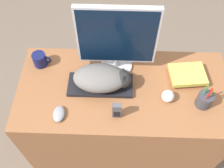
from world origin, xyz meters
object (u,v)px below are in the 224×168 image
Objects in this scene: cat at (103,78)px; baseball at (168,96)px; keyboard at (100,85)px; pen_cup at (205,100)px; phone at (117,111)px; book_stack at (188,76)px; coffee_mug at (40,60)px; computer_mouse at (59,114)px; monitor at (117,39)px.

baseball is at bearing -12.03° from cat.
cat is 4.69× the size of baseball.
keyboard is 5.33× the size of baseball.
phone is (-0.49, -0.09, 0.01)m from pen_cup.
coffee_mug is at bearing 174.88° from book_stack.
computer_mouse is at bearing -168.52° from baseball.
keyboard is 3.76× the size of computer_mouse.
computer_mouse is at bearing -130.97° from monitor.
keyboard is at bearing -171.82° from book_stack.
monitor is 0.40m from phone.
monitor is 4.03× the size of phone.
pen_cup is (0.57, -0.10, -0.04)m from cat.
pen_cup is at bearing 7.02° from computer_mouse.
baseball reaches higher than computer_mouse.
coffee_mug is 1.01m from pen_cup.
monitor is at bearing -0.35° from coffee_mug.
cat reaches higher than baseball.
keyboard is 3.34× the size of coffee_mug.
pen_cup is 2.64× the size of baseball.
phone reaches higher than computer_mouse.
cat is 1.78× the size of pen_cup.
keyboard is 0.30m from computer_mouse.
cat is 2.94× the size of coffee_mug.
phone is (-0.29, -0.12, 0.02)m from baseball.
book_stack is at bearing 49.11° from baseball.
pen_cup is at bearing 10.57° from phone.
book_stack is (0.43, -0.08, -0.22)m from monitor.
baseball is at bearing 21.77° from phone.
book_stack is (0.42, 0.27, -0.03)m from phone.
pen_cup reaches higher than keyboard.
coffee_mug is (-0.17, 0.36, 0.03)m from computer_mouse.
coffee_mug is 0.81m from baseball.
coffee_mug is at bearing 165.07° from pen_cup.
coffee_mug is at bearing 114.82° from computer_mouse.
computer_mouse is 0.89× the size of coffee_mug.
coffee_mug is at bearing 163.08° from baseball.
computer_mouse is 0.82m from pen_cup.
computer_mouse is (-0.22, -0.20, 0.00)m from keyboard.
phone is at bearing -35.79° from coffee_mug.
computer_mouse is 0.40m from coffee_mug.
coffee_mug is (-0.38, 0.16, 0.03)m from keyboard.
keyboard is at bearing 180.00° from cat.
coffee_mug is 0.60m from phone.
book_stack is at bearing 8.49° from cat.
baseball is 0.62× the size of phone.
cat reaches higher than computer_mouse.
coffee_mug reaches higher than keyboard.
monitor is at bearing 59.24° from keyboard.
monitor reaches higher than keyboard.
keyboard is 2.02× the size of pen_cup.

